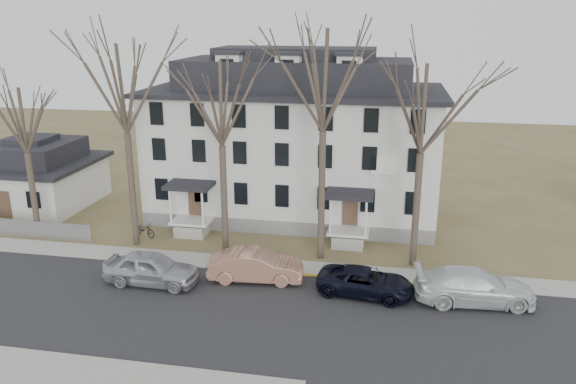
% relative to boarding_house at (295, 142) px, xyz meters
% --- Properties ---
extents(ground, '(120.00, 120.00, 0.00)m').
position_rel_boarding_house_xyz_m(ground, '(2.00, -17.95, -5.38)').
color(ground, brown).
rests_on(ground, ground).
extents(main_road, '(120.00, 10.00, 0.04)m').
position_rel_boarding_house_xyz_m(main_road, '(2.00, -15.95, -5.38)').
color(main_road, '#27272A').
rests_on(main_road, ground).
extents(far_sidewalk, '(120.00, 2.00, 0.08)m').
position_rel_boarding_house_xyz_m(far_sidewalk, '(2.00, -9.95, -5.38)').
color(far_sidewalk, '#A09F97').
rests_on(far_sidewalk, ground).
extents(yellow_curb, '(14.00, 0.25, 0.06)m').
position_rel_boarding_house_xyz_m(yellow_curb, '(7.00, -10.85, -5.38)').
color(yellow_curb, gold).
rests_on(yellow_curb, ground).
extents(boarding_house, '(20.80, 12.36, 12.05)m').
position_rel_boarding_house_xyz_m(boarding_house, '(0.00, 0.00, 0.00)').
color(boarding_house, slate).
rests_on(boarding_house, ground).
extents(small_house, '(8.70, 8.70, 5.00)m').
position_rel_boarding_house_xyz_m(small_house, '(-20.00, -1.96, -3.13)').
color(small_house, silver).
rests_on(small_house, ground).
extents(tree_far_left, '(8.40, 8.40, 13.72)m').
position_rel_boarding_house_xyz_m(tree_far_left, '(-9.00, -8.15, 4.96)').
color(tree_far_left, '#473B31').
rests_on(tree_far_left, ground).
extents(tree_mid_left, '(7.80, 7.80, 12.74)m').
position_rel_boarding_house_xyz_m(tree_mid_left, '(-3.00, -8.15, 4.22)').
color(tree_mid_left, '#473B31').
rests_on(tree_mid_left, ground).
extents(tree_center, '(9.00, 9.00, 14.70)m').
position_rel_boarding_house_xyz_m(tree_center, '(3.00, -8.15, 5.71)').
color(tree_center, '#473B31').
rests_on(tree_center, ground).
extents(tree_mid_right, '(7.80, 7.80, 12.74)m').
position_rel_boarding_house_xyz_m(tree_mid_right, '(8.50, -8.15, 4.22)').
color(tree_mid_right, '#473B31').
rests_on(tree_mid_right, ground).
extents(tree_bungalow, '(6.60, 6.60, 10.78)m').
position_rel_boarding_house_xyz_m(tree_bungalow, '(-16.00, -8.15, 2.74)').
color(tree_bungalow, '#473B31').
rests_on(tree_bungalow, ground).
extents(car_silver, '(5.29, 2.28, 1.78)m').
position_rel_boarding_house_xyz_m(car_silver, '(-5.64, -13.35, -4.49)').
color(car_silver, '#ADB0BA').
rests_on(car_silver, ground).
extents(car_tan, '(5.39, 2.33, 1.72)m').
position_rel_boarding_house_xyz_m(car_tan, '(-0.14, -11.90, -4.52)').
color(car_tan, '#A36F59').
rests_on(car_tan, ground).
extents(car_navy, '(5.32, 2.98, 1.41)m').
position_rel_boarding_house_xyz_m(car_navy, '(5.94, -12.48, -4.68)').
color(car_navy, black).
rests_on(car_navy, ground).
extents(car_white, '(6.28, 3.07, 1.76)m').
position_rel_boarding_house_xyz_m(car_white, '(11.44, -12.32, -4.50)').
color(car_white, silver).
rests_on(car_white, ground).
extents(bicycle_left, '(1.98, 1.33, 0.99)m').
position_rel_boarding_house_xyz_m(bicycle_left, '(-9.01, -6.90, -4.89)').
color(bicycle_left, black).
rests_on(bicycle_left, ground).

